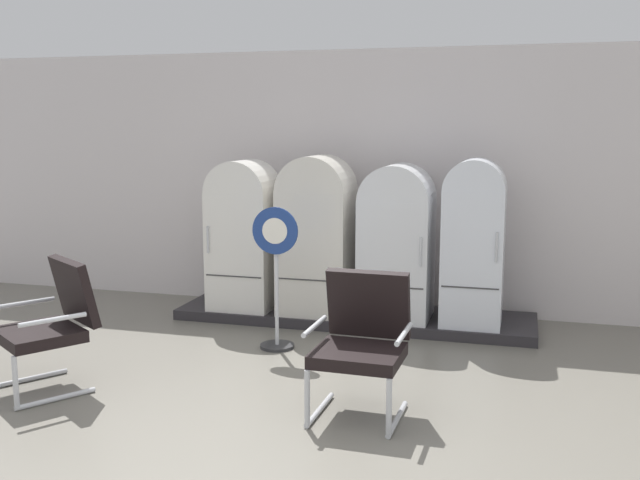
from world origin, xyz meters
TOP-DOWN VIEW (x-y plane):
  - ground at (0.00, 0.00)m, footprint 12.00×10.00m
  - back_wall at (0.00, 3.66)m, footprint 11.76×0.12m
  - display_plinth at (0.00, 3.02)m, footprint 3.72×0.95m
  - refrigerator_0 at (-1.18, 2.90)m, footprint 0.66×0.64m
  - refrigerator_1 at (-0.38, 2.92)m, footprint 0.72×0.68m
  - refrigerator_2 at (0.46, 2.93)m, footprint 0.70×0.71m
  - refrigerator_3 at (1.22, 2.88)m, footprint 0.58×0.61m
  - armchair_left at (-1.83, 0.48)m, footprint 0.89×0.91m
  - armchair_right at (0.60, 0.66)m, footprint 0.70×0.70m
  - sign_stand at (-0.48, 1.92)m, footprint 0.43×0.32m

SIDE VIEW (x-z plane):
  - ground at x=0.00m, z-range -0.05..0.00m
  - display_plinth at x=0.00m, z-range 0.00..0.10m
  - armchair_left at x=-1.83m, z-range 0.05..1.07m
  - armchair_right at x=0.60m, z-range 0.05..1.07m
  - sign_stand at x=-0.48m, z-range -0.04..1.28m
  - refrigerator_2 at x=0.46m, z-range 0.15..1.71m
  - refrigerator_0 at x=-1.18m, z-range 0.15..1.73m
  - refrigerator_1 at x=-0.38m, z-range 0.15..1.79m
  - refrigerator_3 at x=1.22m, z-range 0.16..1.79m
  - back_wall at x=0.00m, z-range 0.01..2.87m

